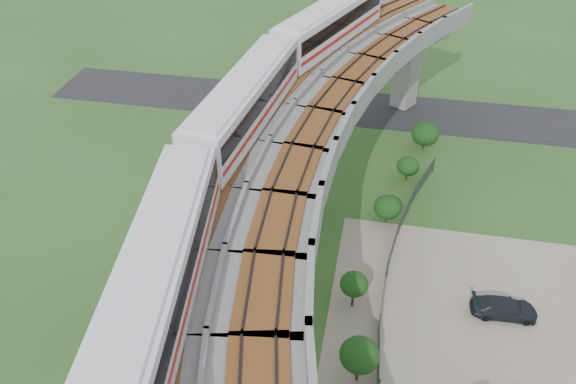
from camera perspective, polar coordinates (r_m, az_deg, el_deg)
name	(u,v)px	position (r m, az deg, el deg)	size (l,w,h in m)	color
ground	(254,310)	(39.38, -3.44, -11.89)	(160.00, 160.00, 0.00)	#2E5120
dirt_lot	(466,367)	(38.07, 17.64, -16.60)	(18.00, 26.00, 0.04)	gray
asphalt_road	(318,105)	(62.79, 3.11, 8.86)	(60.00, 8.00, 0.03)	#232326
viaduct	(313,215)	(32.48, 2.58, -2.35)	(19.58, 73.98, 11.40)	#99968E
metro_train	(245,179)	(29.76, -4.37, 1.28)	(11.54, 61.33, 3.64)	white
fence	(399,324)	(38.24, 11.25, -13.04)	(3.87, 38.73, 1.50)	#2D382D
tree_0	(425,133)	(55.34, 13.77, 5.81)	(2.62, 2.62, 3.01)	#382314
tree_1	(408,166)	(50.88, 12.09, 2.60)	(1.98, 1.98, 2.38)	#382314
tree_2	(387,207)	(45.65, 10.05, -1.53)	(2.21, 2.21, 2.54)	#382314
tree_3	(354,284)	(38.28, 6.73, -9.29)	(1.94, 1.94, 2.95)	#382314
tree_4	(359,355)	(34.24, 7.26, -16.12)	(2.37, 2.37, 3.42)	#382314
car_dark	(504,308)	(41.21, 21.12, -10.92)	(1.78, 4.38, 1.27)	black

